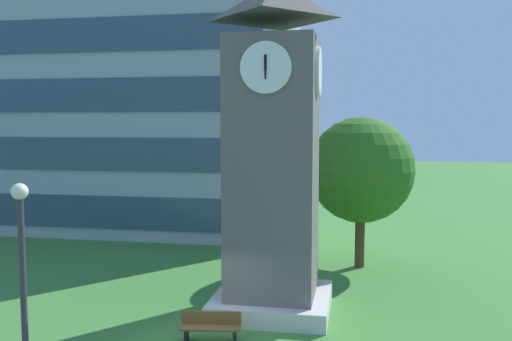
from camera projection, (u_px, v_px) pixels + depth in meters
office_building at (134, 23)px, 34.57m from camera, size 19.97×11.09×25.60m
clock_tower at (273, 167)px, 18.66m from camera, size 3.95×3.95×11.13m
park_bench at (211, 327)px, 16.29m from camera, size 1.85×0.72×0.88m
street_lamp at (23, 272)px, 11.84m from camera, size 0.36×0.36×5.23m
tree_near_tower at (361, 170)px, 24.43m from camera, size 4.73×4.73×6.77m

